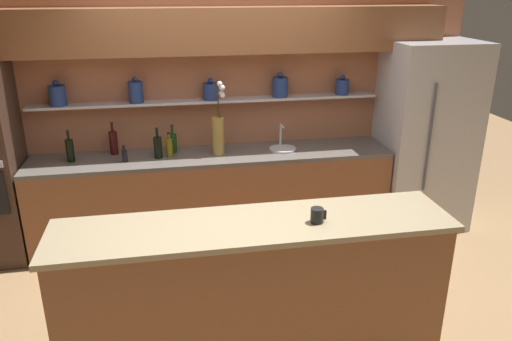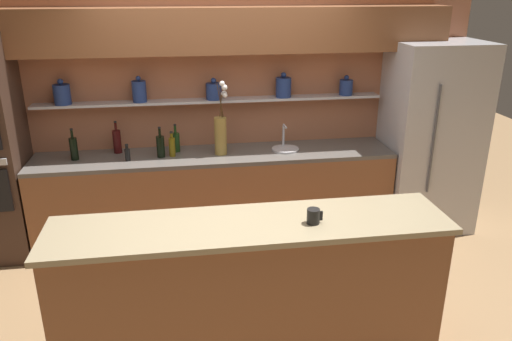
# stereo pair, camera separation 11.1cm
# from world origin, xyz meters

# --- Properties ---
(ground_plane) EXTENTS (12.00, 12.00, 0.00)m
(ground_plane) POSITION_xyz_m (0.00, 0.00, 0.00)
(ground_plane) COLOR olive
(back_wall_unit) EXTENTS (5.20, 0.44, 2.60)m
(back_wall_unit) POSITION_xyz_m (-0.00, 1.53, 1.55)
(back_wall_unit) COLOR #A86647
(back_wall_unit) RESTS_ON ground_plane
(back_counter_unit) EXTENTS (3.55, 0.62, 0.92)m
(back_counter_unit) POSITION_xyz_m (-0.10, 1.24, 0.46)
(back_counter_unit) COLOR brown
(back_counter_unit) RESTS_ON ground_plane
(island_counter) EXTENTS (2.69, 0.61, 1.02)m
(island_counter) POSITION_xyz_m (0.00, -0.52, 0.51)
(island_counter) COLOR brown
(island_counter) RESTS_ON ground_plane
(refrigerator) EXTENTS (0.91, 0.73, 1.97)m
(refrigerator) POSITION_xyz_m (2.15, 1.20, 0.99)
(refrigerator) COLOR #B7B7BC
(refrigerator) RESTS_ON ground_plane
(flower_vase) EXTENTS (0.14, 0.13, 0.73)m
(flower_vase) POSITION_xyz_m (-0.04, 1.22, 1.16)
(flower_vase) COLOR olive
(flower_vase) RESTS_ON back_counter_unit
(sink_fixture) EXTENTS (0.27, 0.27, 0.25)m
(sink_fixture) POSITION_xyz_m (0.61, 1.25, 0.95)
(sink_fixture) COLOR #B7B7BC
(sink_fixture) RESTS_ON back_counter_unit
(bottle_wine_0) EXTENTS (0.08, 0.08, 0.32)m
(bottle_wine_0) POSITION_xyz_m (-1.06, 1.42, 1.04)
(bottle_wine_0) COLOR #380C0C
(bottle_wine_0) RESTS_ON back_counter_unit
(bottle_wine_1) EXTENTS (0.08, 0.08, 0.28)m
(bottle_wine_1) POSITION_xyz_m (-0.48, 1.37, 1.02)
(bottle_wine_1) COLOR #193814
(bottle_wine_1) RESTS_ON back_counter_unit
(bottle_wine_2) EXTENTS (0.07, 0.07, 0.31)m
(bottle_wine_2) POSITION_xyz_m (-1.44, 1.27, 1.03)
(bottle_wine_2) COLOR black
(bottle_wine_2) RESTS_ON back_counter_unit
(bottle_oil_3) EXTENTS (0.06, 0.06, 0.25)m
(bottle_oil_3) POSITION_xyz_m (-0.52, 1.23, 1.02)
(bottle_oil_3) COLOR brown
(bottle_oil_3) RESTS_ON back_counter_unit
(bottle_sauce_4) EXTENTS (0.05, 0.05, 0.16)m
(bottle_sauce_4) POSITION_xyz_m (-0.94, 1.16, 0.99)
(bottle_sauce_4) COLOR black
(bottle_sauce_4) RESTS_ON back_counter_unit
(bottle_wine_5) EXTENTS (0.08, 0.08, 0.30)m
(bottle_wine_5) POSITION_xyz_m (-0.63, 1.22, 1.03)
(bottle_wine_5) COLOR black
(bottle_wine_5) RESTS_ON back_counter_unit
(coffee_mug) EXTENTS (0.11, 0.09, 0.10)m
(coffee_mug) POSITION_xyz_m (0.41, -0.59, 1.07)
(coffee_mug) COLOR black
(coffee_mug) RESTS_ON island_counter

